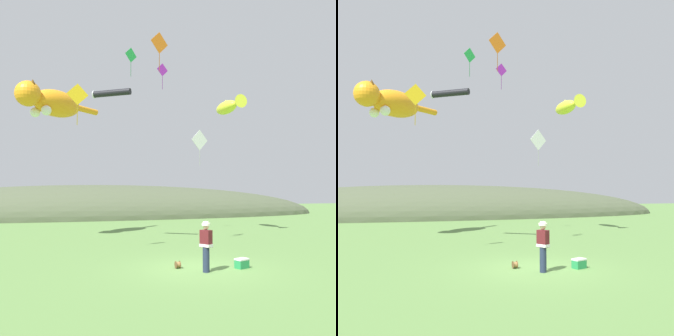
# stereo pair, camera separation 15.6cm
# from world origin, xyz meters

# --- Properties ---
(ground_plane) EXTENTS (120.00, 120.00, 0.00)m
(ground_plane) POSITION_xyz_m (0.00, 0.00, 0.00)
(ground_plane) COLOR #5B8442
(distant_hill_ridge) EXTENTS (54.58, 13.52, 7.11)m
(distant_hill_ridge) POSITION_xyz_m (-1.62, 29.26, 0.00)
(distant_hill_ridge) COLOR #4C563D
(distant_hill_ridge) RESTS_ON ground
(festival_attendant) EXTENTS (0.43, 0.49, 1.77)m
(festival_attendant) POSITION_xyz_m (0.01, -0.54, 0.95)
(festival_attendant) COLOR #232D47
(festival_attendant) RESTS_ON ground
(kite_spool) EXTENTS (0.17, 0.27, 0.27)m
(kite_spool) POSITION_xyz_m (-0.74, 0.39, 0.14)
(kite_spool) COLOR olive
(kite_spool) RESTS_ON ground
(picnic_cooler) EXTENTS (0.57, 0.47, 0.36)m
(picnic_cooler) POSITION_xyz_m (1.55, -0.29, 0.18)
(picnic_cooler) COLOR #268C4C
(picnic_cooler) RESTS_ON ground
(kite_giant_cat) EXTENTS (5.20, 4.64, 1.96)m
(kite_giant_cat) POSITION_xyz_m (-5.43, 10.99, 8.33)
(kite_giant_cat) COLOR orange
(kite_fish_windsock) EXTENTS (1.01, 3.39, 1.04)m
(kite_fish_windsock) POSITION_xyz_m (6.48, 10.54, 8.79)
(kite_fish_windsock) COLOR yellow
(kite_tube_streamer) EXTENTS (2.07, 1.62, 0.44)m
(kite_tube_streamer) POSITION_xyz_m (-2.21, 7.56, 8.30)
(kite_tube_streamer) COLOR black
(kite_diamond_white) EXTENTS (1.14, 0.43, 2.11)m
(kite_diamond_white) POSITION_xyz_m (2.85, 7.02, 5.79)
(kite_diamond_white) COLOR white
(kite_diamond_green) EXTENTS (0.84, 0.50, 1.86)m
(kite_diamond_green) POSITION_xyz_m (-0.65, 9.87, 11.42)
(kite_diamond_green) COLOR green
(kite_diamond_violet) EXTENTS (0.85, 0.30, 1.79)m
(kite_diamond_violet) POSITION_xyz_m (1.71, 10.84, 11.01)
(kite_diamond_violet) COLOR purple
(kite_diamond_gold) EXTENTS (0.98, 0.18, 1.89)m
(kite_diamond_gold) POSITION_xyz_m (-4.23, 4.07, 7.17)
(kite_diamond_gold) COLOR yellow
(kite_diamond_orange) EXTENTS (1.02, 0.47, 2.01)m
(kite_diamond_orange) POSITION_xyz_m (-0.23, 4.72, 10.27)
(kite_diamond_orange) COLOR orange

